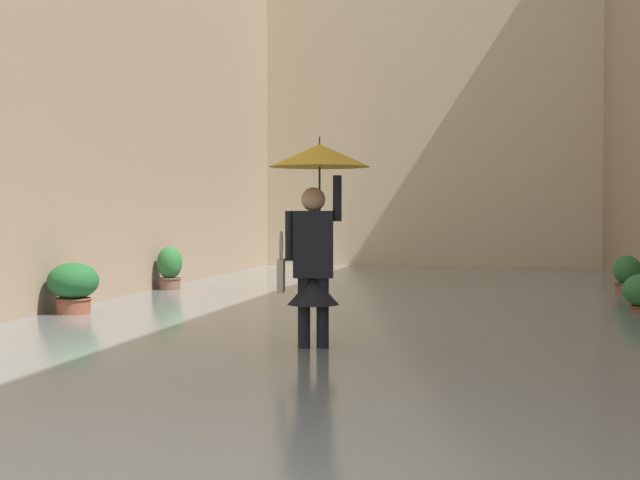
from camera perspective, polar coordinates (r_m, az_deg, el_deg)
ground_plane at (r=13.92m, az=3.57°, el=-4.50°), size 60.00×60.00×0.00m
flood_water at (r=13.91m, az=3.57°, el=-4.13°), size 9.00×25.62×0.18m
building_facade_right at (r=15.60m, az=-15.45°, el=13.17°), size 2.04×23.62×9.25m
building_facade_far at (r=24.82m, az=6.72°, el=10.65°), size 11.80×1.80×10.79m
person_wading at (r=9.20m, az=-0.24°, el=1.86°), size 0.97×0.97×2.21m
potted_plant_mid_right at (r=12.82m, az=-14.47°, el=-2.86°), size 0.66×0.66×0.84m
potted_plant_near_left at (r=16.47m, az=17.81°, el=-2.14°), size 0.46×0.46×0.79m
potted_plant_near_right at (r=16.55m, az=-8.93°, el=-1.85°), size 0.43×0.43×0.91m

